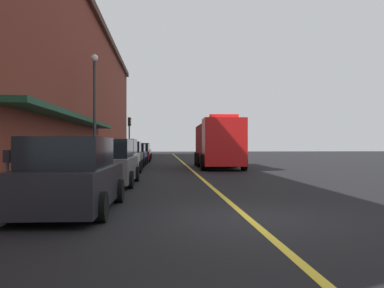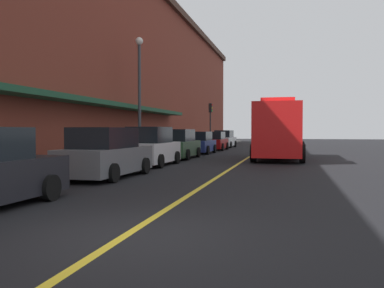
# 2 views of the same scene
# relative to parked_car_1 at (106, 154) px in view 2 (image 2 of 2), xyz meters

# --- Properties ---
(ground_plane) EXTENTS (112.00, 112.00, 0.00)m
(ground_plane) POSITION_rel_parked_car_1_xyz_m (3.91, 17.52, -0.84)
(ground_plane) COLOR black
(sidewalk_left) EXTENTS (2.40, 70.00, 0.15)m
(sidewalk_left) POSITION_rel_parked_car_1_xyz_m (-2.29, 17.52, -0.77)
(sidewalk_left) COLOR gray
(sidewalk_left) RESTS_ON ground
(lane_center_stripe) EXTENTS (0.16, 70.00, 0.01)m
(lane_center_stripe) POSITION_rel_parked_car_1_xyz_m (3.91, 17.52, -0.84)
(lane_center_stripe) COLOR gold
(lane_center_stripe) RESTS_ON ground
(brick_building_left) EXTENTS (9.86, 64.00, 12.84)m
(brick_building_left) POSITION_rel_parked_car_1_xyz_m (-7.83, 16.51, 5.58)
(brick_building_left) COLOR maroon
(brick_building_left) RESTS_ON ground
(parked_car_1) EXTENTS (2.12, 4.67, 1.81)m
(parked_car_1) POSITION_rel_parked_car_1_xyz_m (0.00, 0.00, 0.00)
(parked_car_1) COLOR #595B60
(parked_car_1) RESTS_ON ground
(parked_car_2) EXTENTS (2.06, 4.24, 1.88)m
(parked_car_2) POSITION_rel_parked_car_1_xyz_m (-0.12, 5.29, 0.03)
(parked_car_2) COLOR silver
(parked_car_2) RESTS_ON ground
(parked_car_3) EXTENTS (1.98, 4.65, 1.78)m
(parked_car_3) POSITION_rel_parked_car_1_xyz_m (-0.12, 10.44, -0.01)
(parked_car_3) COLOR #2D5133
(parked_car_3) RESTS_ON ground
(parked_car_4) EXTENTS (2.07, 4.19, 1.64)m
(parked_car_4) POSITION_rel_parked_car_1_xyz_m (-0.10, 16.08, -0.08)
(parked_car_4) COLOR navy
(parked_car_4) RESTS_ON ground
(parked_car_5) EXTENTS (2.11, 4.60, 1.60)m
(parked_car_5) POSITION_rel_parked_car_1_xyz_m (-0.01, 21.80, -0.09)
(parked_car_5) COLOR maroon
(parked_car_5) RESTS_ON ground
(parked_car_6) EXTENTS (2.04, 4.74, 1.74)m
(parked_car_6) POSITION_rel_parked_car_1_xyz_m (-0.06, 27.94, -0.03)
(parked_car_6) COLOR silver
(parked_car_6) RESTS_ON ground
(fire_truck) EXTENTS (2.97, 8.49, 3.44)m
(fire_truck) POSITION_rel_parked_car_1_xyz_m (5.90, 11.44, 0.79)
(fire_truck) COLOR red
(fire_truck) RESTS_ON ground
(parking_meter_0) EXTENTS (0.14, 0.18, 1.33)m
(parking_meter_0) POSITION_rel_parked_car_1_xyz_m (-1.44, 17.60, 0.22)
(parking_meter_0) COLOR #4C4C51
(parking_meter_0) RESTS_ON sidewalk_left
(parking_meter_2) EXTENTS (0.14, 0.18, 1.33)m
(parking_meter_2) POSITION_rel_parked_car_1_xyz_m (-1.44, 11.43, 0.22)
(parking_meter_2) COLOR #4C4C51
(parking_meter_2) RESTS_ON sidewalk_left
(street_lamp_left) EXTENTS (0.44, 0.44, 6.94)m
(street_lamp_left) POSITION_rel_parked_car_1_xyz_m (-2.04, 8.83, 3.56)
(street_lamp_left) COLOR #33383D
(street_lamp_left) RESTS_ON sidewalk_left
(traffic_light_near) EXTENTS (0.38, 0.36, 4.30)m
(traffic_light_near) POSITION_rel_parked_car_1_xyz_m (-1.37, 27.20, 2.31)
(traffic_light_near) COLOR #232326
(traffic_light_near) RESTS_ON sidewalk_left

